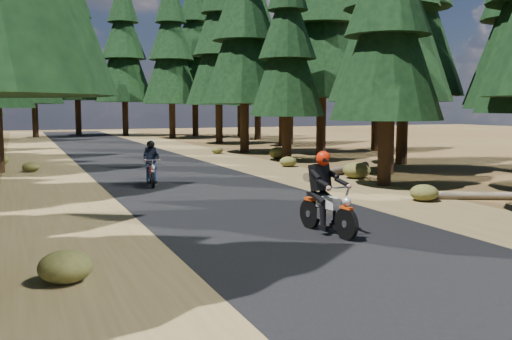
{
  "coord_description": "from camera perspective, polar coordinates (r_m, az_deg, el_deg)",
  "views": [
    {
      "loc": [
        -5.6,
        -11.81,
        2.69
      ],
      "look_at": [
        0.0,
        1.5,
        1.1
      ],
      "focal_mm": 40.0,
      "sensor_mm": 36.0,
      "label": 1
    }
  ],
  "objects": [
    {
      "name": "shoulder_r",
      "position": [
        19.85,
        8.35,
        -1.56
      ],
      "size": [
        3.2,
        100.0,
        0.01
      ],
      "primitive_type": "cube",
      "color": "brown",
      "rests_on": "ground"
    },
    {
      "name": "understory_shrubs",
      "position": [
        20.18,
        2.85,
        -0.61
      ],
      "size": [
        14.4,
        30.81,
        0.63
      ],
      "color": "#474C1E",
      "rests_on": "ground"
    },
    {
      "name": "rider_lead",
      "position": [
        12.2,
        7.16,
        -3.68
      ],
      "size": [
        0.83,
        2.03,
        1.76
      ],
      "rotation": [
        0.0,
        0.0,
        3.26
      ],
      "color": "silver",
      "rests_on": "road"
    },
    {
      "name": "road",
      "position": [
        17.93,
        -4.35,
        -2.35
      ],
      "size": [
        6.0,
        100.0,
        0.01
      ],
      "primitive_type": "cube",
      "color": "black",
      "rests_on": "ground"
    },
    {
      "name": "rider_follow",
      "position": [
        19.8,
        -10.41,
        -0.1
      ],
      "size": [
        0.77,
        1.8,
        1.55
      ],
      "rotation": [
        0.0,
        0.0,
        3.0
      ],
      "color": "#9A0F0A",
      "rests_on": "road"
    },
    {
      "name": "shoulder_l",
      "position": [
        17.06,
        -19.19,
        -3.13
      ],
      "size": [
        3.2,
        100.0,
        0.01
      ],
      "primitive_type": "cube",
      "color": "brown",
      "rests_on": "ground"
    },
    {
      "name": "ground",
      "position": [
        13.35,
        2.51,
        -5.35
      ],
      "size": [
        120.0,
        120.0,
        0.0
      ],
      "primitive_type": "plane",
      "color": "#4B331A",
      "rests_on": "ground"
    },
    {
      "name": "pine_forest",
      "position": [
        33.73,
        -13.48,
        14.99
      ],
      "size": [
        34.59,
        55.08,
        16.32
      ],
      "color": "black",
      "rests_on": "ground"
    },
    {
      "name": "log_near",
      "position": [
        23.09,
        8.29,
        -0.07
      ],
      "size": [
        4.62,
        3.14,
        0.32
      ],
      "primitive_type": "cylinder",
      "rotation": [
        0.0,
        1.57,
        0.57
      ],
      "color": "#4C4233",
      "rests_on": "ground"
    },
    {
      "name": "log_far",
      "position": [
        18.07,
        22.97,
        -2.4
      ],
      "size": [
        4.08,
        2.2,
        0.24
      ],
      "primitive_type": "cylinder",
      "rotation": [
        0.0,
        1.57,
        -0.46
      ],
      "color": "#4C4233",
      "rests_on": "ground"
    }
  ]
}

